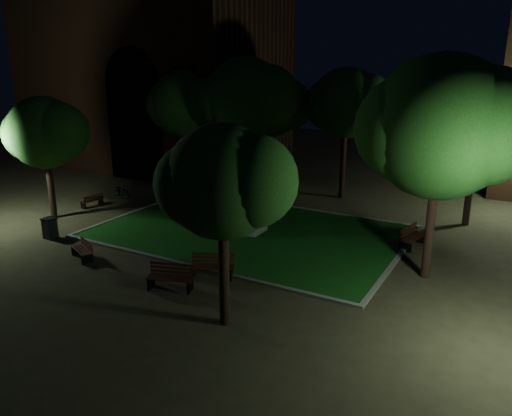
{
  "coord_description": "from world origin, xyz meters",
  "views": [
    {
      "loc": [
        12.22,
        -19.08,
        8.65
      ],
      "look_at": [
        0.95,
        1.0,
        1.73
      ],
      "focal_mm": 35.0,
      "sensor_mm": 36.0,
      "label": 1
    }
  ],
  "objects_px": {
    "trash_bin": "(50,228)",
    "monument": "(249,215)",
    "bicycle": "(122,191)",
    "bench_near_left": "(171,278)",
    "bench_near_right": "(213,267)",
    "bench_left_side": "(92,201)",
    "bench_right_side": "(412,237)",
    "bench_west_near": "(83,250)"
  },
  "relations": [
    {
      "from": "bench_west_near",
      "to": "trash_bin",
      "type": "distance_m",
      "value": 3.69
    },
    {
      "from": "bench_near_left",
      "to": "bench_west_near",
      "type": "distance_m",
      "value": 5.44
    },
    {
      "from": "bench_west_near",
      "to": "bicycle",
      "type": "xyz_separation_m",
      "value": [
        -5.92,
        8.6,
        0.05
      ]
    },
    {
      "from": "bench_left_side",
      "to": "trash_bin",
      "type": "xyz_separation_m",
      "value": [
        2.38,
        -5.0,
        0.17
      ]
    },
    {
      "from": "bench_near_left",
      "to": "bench_left_side",
      "type": "height_order",
      "value": "bench_near_left"
    },
    {
      "from": "bench_near_right",
      "to": "monument",
      "type": "bearing_deg",
      "value": 80.43
    },
    {
      "from": "monument",
      "to": "bench_right_side",
      "type": "bearing_deg",
      "value": 14.88
    },
    {
      "from": "bench_near_left",
      "to": "bench_left_side",
      "type": "distance_m",
      "value": 13.11
    },
    {
      "from": "monument",
      "to": "bench_near_right",
      "type": "height_order",
      "value": "monument"
    },
    {
      "from": "bench_left_side",
      "to": "bicycle",
      "type": "height_order",
      "value": "bicycle"
    },
    {
      "from": "bench_right_side",
      "to": "bicycle",
      "type": "bearing_deg",
      "value": 102.95
    },
    {
      "from": "bench_near_right",
      "to": "bench_west_near",
      "type": "height_order",
      "value": "bench_near_right"
    },
    {
      "from": "trash_bin",
      "to": "bench_near_left",
      "type": "bearing_deg",
      "value": -10.33
    },
    {
      "from": "monument",
      "to": "bench_west_near",
      "type": "bearing_deg",
      "value": -125.63
    },
    {
      "from": "bench_west_near",
      "to": "bench_left_side",
      "type": "relative_size",
      "value": 1.09
    },
    {
      "from": "bench_near_right",
      "to": "bicycle",
      "type": "relative_size",
      "value": 1.14
    },
    {
      "from": "monument",
      "to": "bench_west_near",
      "type": "height_order",
      "value": "monument"
    },
    {
      "from": "bench_west_near",
      "to": "bench_near_left",
      "type": "bearing_deg",
      "value": 17.46
    },
    {
      "from": "bicycle",
      "to": "bench_near_left",
      "type": "bearing_deg",
      "value": -115.55
    },
    {
      "from": "bench_west_near",
      "to": "bench_near_right",
      "type": "bearing_deg",
      "value": 33.96
    },
    {
      "from": "bench_right_side",
      "to": "bench_west_near",
      "type": "bearing_deg",
      "value": 137.4
    },
    {
      "from": "bench_west_near",
      "to": "bench_right_side",
      "type": "xyz_separation_m",
      "value": [
        12.54,
        8.73,
        0.08
      ]
    },
    {
      "from": "bench_left_side",
      "to": "bench_right_side",
      "type": "xyz_separation_m",
      "value": [
        18.44,
        2.64,
        0.11
      ]
    },
    {
      "from": "monument",
      "to": "bench_near_right",
      "type": "xyz_separation_m",
      "value": [
        1.43,
        -5.48,
        -0.49
      ]
    },
    {
      "from": "trash_bin",
      "to": "bench_right_side",
      "type": "bearing_deg",
      "value": 25.45
    },
    {
      "from": "bench_near_left",
      "to": "bicycle",
      "type": "xyz_separation_m",
      "value": [
        -11.34,
        9.14,
        -0.04
      ]
    },
    {
      "from": "bench_west_near",
      "to": "bench_right_side",
      "type": "height_order",
      "value": "bench_right_side"
    },
    {
      "from": "bench_right_side",
      "to": "trash_bin",
      "type": "height_order",
      "value": "trash_bin"
    },
    {
      "from": "trash_bin",
      "to": "monument",
      "type": "bearing_deg",
      "value": 33.92
    },
    {
      "from": "bench_near_right",
      "to": "bench_left_side",
      "type": "relative_size",
      "value": 1.29
    },
    {
      "from": "bench_near_left",
      "to": "bench_west_near",
      "type": "xyz_separation_m",
      "value": [
        -5.41,
        0.54,
        -0.08
      ]
    },
    {
      "from": "bench_near_right",
      "to": "bench_right_side",
      "type": "distance_m",
      "value": 9.85
    },
    {
      "from": "bench_left_side",
      "to": "bicycle",
      "type": "relative_size",
      "value": 0.88
    },
    {
      "from": "bench_near_left",
      "to": "trash_bin",
      "type": "height_order",
      "value": "trash_bin"
    },
    {
      "from": "bench_left_side",
      "to": "bench_near_right",
      "type": "bearing_deg",
      "value": 76.45
    },
    {
      "from": "monument",
      "to": "bench_left_side",
      "type": "bearing_deg",
      "value": -176.88
    },
    {
      "from": "bench_near_left",
      "to": "bench_left_side",
      "type": "relative_size",
      "value": 1.32
    },
    {
      "from": "bench_right_side",
      "to": "trash_bin",
      "type": "bearing_deg",
      "value": 128.0
    },
    {
      "from": "bench_near_left",
      "to": "bench_right_side",
      "type": "relative_size",
      "value": 1.01
    },
    {
      "from": "bench_near_right",
      "to": "bench_left_side",
      "type": "height_order",
      "value": "bench_near_right"
    },
    {
      "from": "bench_right_side",
      "to": "bench_near_left",
      "type": "bearing_deg",
      "value": 155.0
    },
    {
      "from": "monument",
      "to": "trash_bin",
      "type": "distance_m",
      "value": 10.01
    }
  ]
}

